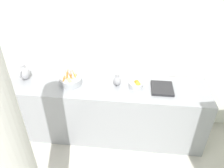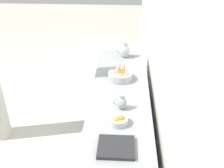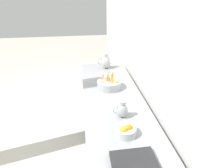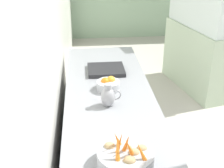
# 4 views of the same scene
# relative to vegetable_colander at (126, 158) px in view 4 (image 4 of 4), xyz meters

# --- Properties ---
(tile_wall_left) EXTENTS (0.10, 8.90, 3.00)m
(tile_wall_left) POSITION_rel_vegetable_colander_xyz_m (-0.48, 1.01, 0.52)
(tile_wall_left) COLOR white
(tile_wall_left) RESTS_ON ground_plane
(prep_counter) EXTENTS (0.71, 2.93, 0.92)m
(prep_counter) POSITION_rel_vegetable_colander_xyz_m (-0.01, 0.51, -0.52)
(prep_counter) COLOR gray
(prep_counter) RESTS_ON ground_plane
(vegetable_colander) EXTENTS (0.32, 0.32, 0.23)m
(vegetable_colander) POSITION_rel_vegetable_colander_xyz_m (0.00, 0.00, 0.00)
(vegetable_colander) COLOR #9EA0A5
(vegetable_colander) RESTS_ON prep_counter
(orange_bowl) EXTENTS (0.19, 0.19, 0.11)m
(orange_bowl) POSITION_rel_vegetable_colander_xyz_m (-0.01, 0.94, -0.01)
(orange_bowl) COLOR #ADAFB5
(orange_bowl) RESTS_ON prep_counter
(metal_pitcher_short) EXTENTS (0.15, 0.11, 0.18)m
(metal_pitcher_short) POSITION_rel_vegetable_colander_xyz_m (-0.04, 0.67, 0.02)
(metal_pitcher_short) COLOR #939399
(metal_pitcher_short) RESTS_ON prep_counter
(counter_sink_basin) EXTENTS (0.34, 0.30, 0.04)m
(counter_sink_basin) POSITION_rel_vegetable_colander_xyz_m (-0.00, 1.31, -0.04)
(counter_sink_basin) COLOR #232326
(counter_sink_basin) RESTS_ON prep_counter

